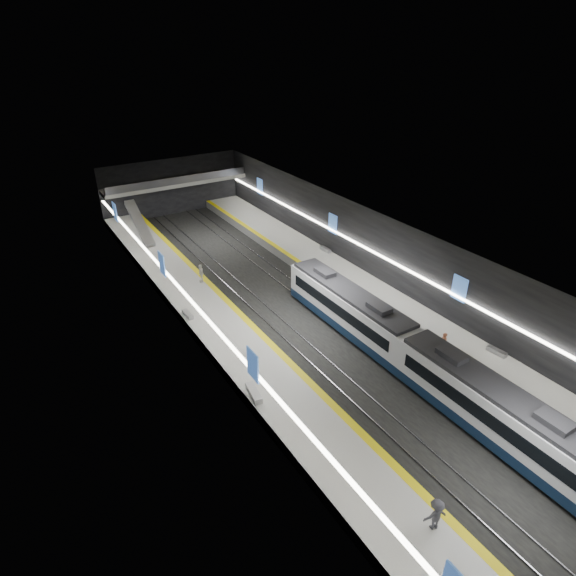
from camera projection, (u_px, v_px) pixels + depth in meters
ground at (309, 323)px, 44.27m from camera, size 70.00×70.00×0.00m
ceiling at (310, 243)px, 40.44m from camera, size 20.00×70.00×0.04m
wall_left at (204, 317)px, 37.72m from camera, size 0.04×70.00×8.00m
wall_right at (394, 260)px, 46.99m from camera, size 0.04×70.00×8.00m
wall_back at (172, 187)px, 68.48m from camera, size 20.00×0.04×8.00m
platform_left at (235, 344)px, 40.55m from camera, size 5.00×70.00×1.00m
tile_surface_left at (235, 339)px, 40.31m from camera, size 5.00×70.00×0.02m
tactile_strip_left at (258, 331)px, 41.32m from camera, size 0.60×70.00×0.02m
platform_right at (371, 297)px, 47.50m from camera, size 5.00×70.00×1.00m
tile_surface_right at (372, 293)px, 47.26m from camera, size 5.00×70.00×0.02m
tactile_strip_right at (354, 299)px, 46.23m from camera, size 0.60×70.00×0.02m
rails at (309, 323)px, 44.24m from camera, size 6.52×70.00×0.12m
train at (410, 350)px, 36.84m from camera, size 2.69×30.04×3.60m
ad_posters at (303, 276)px, 42.86m from camera, size 19.94×53.50×2.20m
cove_light_left at (207, 318)px, 37.91m from camera, size 0.25×68.60×0.12m
cove_light_right at (392, 262)px, 46.99m from camera, size 0.25×68.60×0.12m
mezzanine_bridge at (176, 183)px, 66.44m from camera, size 20.00×3.00×1.50m
escalator at (139, 223)px, 58.81m from camera, size 1.20×7.50×3.92m
bench_left_near at (254, 393)px, 33.94m from camera, size 0.87×2.13×0.51m
bench_left_far at (188, 314)px, 43.37m from camera, size 0.52×1.61×0.39m
bench_right_near at (497, 352)px, 38.40m from camera, size 0.62×1.66×0.40m
bench_right_far at (325, 249)px, 56.02m from camera, size 0.51×1.66×0.40m
passenger_right_a at (444, 343)px, 38.09m from camera, size 0.61×0.79×1.92m
passenger_left_a at (201, 273)px, 48.92m from camera, size 0.66×1.19×1.93m
passenger_left_b at (436, 515)px, 24.66m from camera, size 1.44×1.07×1.98m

